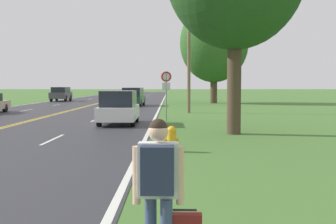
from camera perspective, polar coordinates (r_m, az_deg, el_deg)
hitchhiker_person at (r=4.62m, az=-1.35°, el=-8.98°), size 0.57×0.41×1.67m
fire_hydrant at (r=12.84m, az=0.50°, el=-3.62°), size 0.45×0.29×0.79m
traffic_sign at (r=23.62m, az=-0.24°, el=3.90°), size 0.60×0.10×2.80m
utility_pole_midground at (r=30.84m, az=2.86°, el=9.39°), size 1.80×0.24×9.88m
tree_left_verge at (r=47.31m, az=6.26°, el=9.26°), size 7.54×7.54×11.00m
car_white_van_approaching at (r=21.85m, az=-6.67°, el=0.68°), size 1.87×4.14×1.74m
car_dark_green_suv_mid_far at (r=40.97m, az=-4.73°, el=2.13°), size 2.12×4.68×1.77m
car_dark_grey_suv_receding at (r=53.76m, az=-14.31°, el=2.42°), size 1.98×4.09×1.76m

